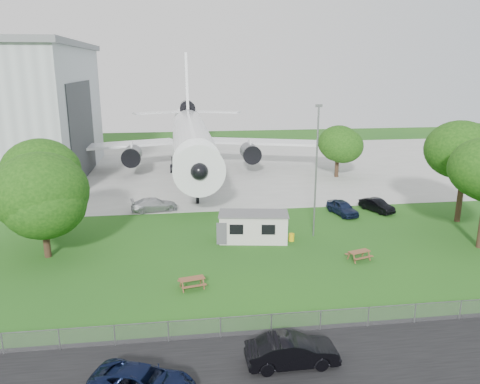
{
  "coord_description": "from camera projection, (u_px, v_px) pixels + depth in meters",
  "views": [
    {
      "loc": [
        -4.14,
        -33.57,
        15.34
      ],
      "look_at": [
        1.53,
        8.0,
        4.0
      ],
      "focal_mm": 35.0,
      "sensor_mm": 36.0,
      "label": 1
    }
  ],
  "objects": [
    {
      "name": "tree_far_apron",
      "position": [
        338.0,
        145.0,
        65.55
      ],
      "size": [
        5.85,
        5.85,
        7.56
      ],
      "color": "#382619",
      "rests_on": "ground"
    },
    {
      "name": "tree_west_small",
      "position": [
        42.0,
        199.0,
        37.56
      ],
      "size": [
        7.7,
        7.7,
        8.84
      ],
      "color": "#382619",
      "rests_on": "ground"
    },
    {
      "name": "picnic_west",
      "position": [
        192.0,
        288.0,
        33.4
      ],
      "size": [
        2.08,
        1.86,
        0.76
      ],
      "primitive_type": null,
      "rotation": [
        0.0,
        0.0,
        0.22
      ],
      "color": "brown",
      "rests_on": "ground"
    },
    {
      "name": "tree_east_back",
      "position": [
        466.0,
        153.0,
        45.91
      ],
      "size": [
        8.28,
        8.28,
        11.22
      ],
      "color": "#382619",
      "rests_on": "ground"
    },
    {
      "name": "ground",
      "position": [
        234.0,
        268.0,
        36.65
      ],
      "size": [
        160.0,
        160.0,
        0.0
      ],
      "primitive_type": "plane",
      "color": "#296419"
    },
    {
      "name": "tree_west_big",
      "position": [
        43.0,
        175.0,
        41.87
      ],
      "size": [
        7.22,
        7.22,
        9.5
      ],
      "color": "#382619",
      "rests_on": "ground"
    },
    {
      "name": "site_cabin",
      "position": [
        254.0,
        227.0,
        42.15
      ],
      "size": [
        6.92,
        3.64,
        2.62
      ],
      "color": "beige",
      "rests_on": "ground"
    },
    {
      "name": "car_apron_van",
      "position": [
        154.0,
        205.0,
        50.91
      ],
      "size": [
        5.22,
        2.82,
        1.44
      ],
      "primitive_type": "imported",
      "rotation": [
        0.0,
        0.0,
        1.74
      ],
      "color": "#ACAFB4",
      "rests_on": "ground"
    },
    {
      "name": "lamp_mast",
      "position": [
        316.0,
        173.0,
        42.08
      ],
      "size": [
        0.16,
        0.16,
        12.0
      ],
      "primitive_type": "cylinder",
      "color": "slate",
      "rests_on": "ground"
    },
    {
      "name": "asphalt_strip",
      "position": [
        266.0,
        372.0,
        24.21
      ],
      "size": [
        120.0,
        8.0,
        0.02
      ],
      "primitive_type": "cube",
      "color": "black",
      "rests_on": "ground"
    },
    {
      "name": "fence",
      "position": [
        254.0,
        335.0,
        27.56
      ],
      "size": [
        58.0,
        0.04,
        1.3
      ],
      "primitive_type": "cube",
      "color": "gray",
      "rests_on": "ground"
    },
    {
      "name": "concrete_apron",
      "position": [
        204.0,
        167.0,
        72.99
      ],
      "size": [
        120.0,
        46.0,
        0.03
      ],
      "primitive_type": "cube",
      "color": "#B7B7B2",
      "rests_on": "ground"
    },
    {
      "name": "car_ne_hatch",
      "position": [
        342.0,
        208.0,
        49.7
      ],
      "size": [
        2.68,
        4.64,
        1.49
      ],
      "primitive_type": "imported",
      "rotation": [
        0.0,
        0.0,
        0.22
      ],
      "color": "black",
      "rests_on": "ground"
    },
    {
      "name": "picnic_east",
      "position": [
        359.0,
        260.0,
        38.24
      ],
      "size": [
        2.17,
        1.97,
        0.76
      ],
      "primitive_type": null,
      "rotation": [
        0.0,
        0.0,
        0.31
      ],
      "color": "brown",
      "rests_on": "ground"
    },
    {
      "name": "car_centre_sedan",
      "position": [
        292.0,
        351.0,
        24.59
      ],
      "size": [
        4.92,
        1.79,
        1.61
      ],
      "primitive_type": "imported",
      "rotation": [
        0.0,
        0.0,
        1.59
      ],
      "color": "black",
      "rests_on": "ground"
    },
    {
      "name": "airliner",
      "position": [
        191.0,
        136.0,
        69.31
      ],
      "size": [
        46.36,
        47.73,
        17.69
      ],
      "color": "white",
      "rests_on": "ground"
    },
    {
      "name": "car_west_estate",
      "position": [
        143.0,
        383.0,
        22.27
      ],
      "size": [
        5.62,
        4.15,
        1.42
      ],
      "primitive_type": "imported",
      "rotation": [
        0.0,
        0.0,
        1.17
      ],
      "color": "black",
      "rests_on": "ground"
    },
    {
      "name": "car_ne_sedan",
      "position": [
        377.0,
        205.0,
        50.75
      ],
      "size": [
        2.98,
        4.37,
        1.36
      ],
      "primitive_type": "imported",
      "rotation": [
        0.0,
        0.0,
        0.41
      ],
      "color": "black",
      "rests_on": "ground"
    }
  ]
}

